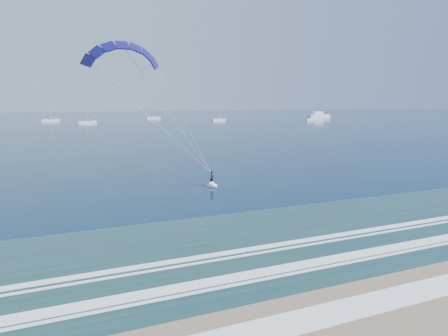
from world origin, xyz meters
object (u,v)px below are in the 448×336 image
motor_yacht (319,115)px  sailboat_6 (312,119)px  sailboat_3 (87,122)px  sailboat_4 (153,118)px  kitesurfer_rig (173,118)px  sailboat_2 (51,120)px  sailboat_5 (219,120)px

motor_yacht → sailboat_6: (-25.35, -28.32, -1.03)m
motor_yacht → sailboat_3: 150.62m
sailboat_4 → sailboat_3: bearing=-137.4°
motor_yacht → kitesurfer_rig: bearing=-130.2°
sailboat_2 → sailboat_3: size_ratio=1.04×
sailboat_4 → sailboat_5: bearing=-55.0°
sailboat_4 → sailboat_6: 99.82m
sailboat_3 → kitesurfer_rig: bearing=-91.1°
sailboat_3 → sailboat_6: bearing=-8.1°
kitesurfer_rig → motor_yacht: bearing=49.8°
kitesurfer_rig → sailboat_5: size_ratio=1.70×
kitesurfer_rig → sailboat_6: (128.18, 153.12, -8.47)m
kitesurfer_rig → sailboat_5: 186.34m
kitesurfer_rig → sailboat_3: bearing=88.9°
kitesurfer_rig → motor_yacht: 237.80m
sailboat_2 → sailboat_5: (89.48, -31.42, -0.01)m
motor_yacht → sailboat_6: size_ratio=1.37×
sailboat_3 → sailboat_6: (124.90, -17.76, -0.00)m
sailboat_2 → sailboat_5: 94.83m
kitesurfer_rig → sailboat_6: kitesurfer_rig is taller
kitesurfer_rig → sailboat_2: (-13.94, 201.56, -8.46)m
motor_yacht → sailboat_2: (-167.47, 20.11, -1.03)m
sailboat_6 → sailboat_3: bearing=171.9°
sailboat_2 → sailboat_6: 150.15m
sailboat_2 → sailboat_6: size_ratio=1.06×
motor_yacht → sailboat_4: (-106.63, 29.62, -1.03)m
sailboat_4 → motor_yacht: bearing=-15.5°
sailboat_3 → motor_yacht: bearing=4.0°
sailboat_5 → sailboat_3: bearing=179.4°
sailboat_6 → sailboat_5: bearing=162.1°
kitesurfer_rig → sailboat_6: size_ratio=1.60×
kitesurfer_rig → sailboat_5: bearing=66.1°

